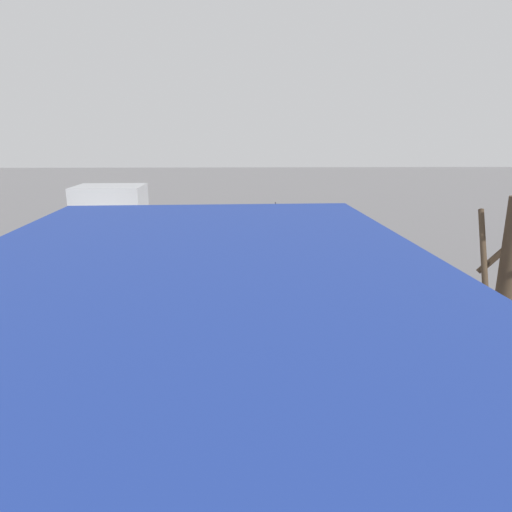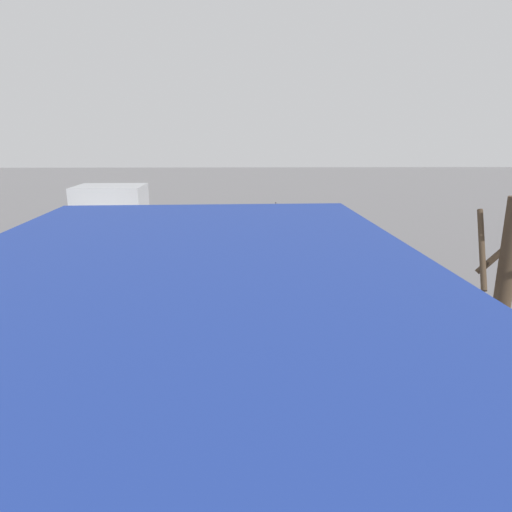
{
  "view_description": "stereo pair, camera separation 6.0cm",
  "coord_description": "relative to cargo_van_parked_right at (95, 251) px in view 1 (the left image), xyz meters",
  "views": [
    {
      "loc": [
        -0.02,
        11.5,
        3.97
      ],
      "look_at": [
        -0.29,
        0.68,
        1.05
      ],
      "focal_mm": 31.77,
      "sensor_mm": 36.0,
      "label": 1
    },
    {
      "loc": [
        -0.07,
        11.5,
        3.97
      ],
      "look_at": [
        -0.29,
        0.68,
        1.05
      ],
      "focal_mm": 31.77,
      "sensor_mm": 36.0,
      "label": 2
    }
  ],
  "objects": [
    {
      "name": "cargo_van_parked_right",
      "position": [
        0.0,
        0.0,
        0.0
      ],
      "size": [
        2.25,
        5.37,
        2.6
      ],
      "color": "#B7BABF",
      "rests_on": "ground"
    },
    {
      "name": "ground_plane",
      "position": [
        -3.69,
        -0.56,
        -1.18
      ],
      "size": [
        90.0,
        90.0,
        0.0
      ],
      "primitive_type": "plane",
      "color": "slate"
    },
    {
      "name": "slush_patch_under_van",
      "position": [
        -3.92,
        5.86,
        -1.18
      ],
      "size": [
        2.11,
        2.11,
        0.01
      ],
      "primitive_type": "cylinder",
      "color": "silver",
      "rests_on": "ground"
    },
    {
      "name": "shopping_cart_vendor",
      "position": [
        -4.54,
        -0.41,
        -0.61
      ],
      "size": [
        0.79,
        0.95,
        1.04
      ],
      "color": "#B2B2B7",
      "rests_on": "ground"
    },
    {
      "name": "slush_patch_far_side",
      "position": [
        0.35,
        2.3,
        -1.18
      ],
      "size": [
        1.25,
        1.25,
        0.01
      ],
      "primitive_type": "cylinder",
      "color": "#999BA0",
      "rests_on": "ground"
    },
    {
      "name": "bare_tree_near",
      "position": [
        -7.44,
        4.91,
        0.56
      ],
      "size": [
        1.18,
        1.24,
        3.47
      ],
      "color": "#423323",
      "rests_on": "ground"
    },
    {
      "name": "pedestrian_black_side",
      "position": [
        -5.55,
        0.49,
        0.41
      ],
      "size": [
        1.04,
        1.04,
        2.15
      ],
      "color": "black",
      "rests_on": "ground"
    },
    {
      "name": "pedestrian_far_side",
      "position": [
        -4.07,
        0.4,
        0.39
      ],
      "size": [
        1.04,
        1.04,
        2.15
      ],
      "color": "black",
      "rests_on": "ground"
    },
    {
      "name": "pedestrian_white_side",
      "position": [
        -5.26,
        -0.88,
        0.41
      ],
      "size": [
        1.04,
        1.04,
        2.15
      ],
      "color": "black",
      "rests_on": "ground"
    },
    {
      "name": "hand_dolly_boxes",
      "position": [
        -3.45,
        -0.5,
        -0.4
      ],
      "size": [
        0.58,
        0.75,
        1.33
      ],
      "color": "#515156",
      "rests_on": "ground"
    },
    {
      "name": "pedestrian_pink_side",
      "position": [
        -4.54,
        -1.59,
        0.39
      ],
      "size": [
        1.04,
        1.04,
        2.15
      ],
      "color": "black",
      "rests_on": "ground"
    },
    {
      "name": "slush_patch_near_cluster",
      "position": [
        -0.56,
        5.55,
        -1.18
      ],
      "size": [
        2.65,
        2.65,
        0.01
      ],
      "primitive_type": "cylinder",
      "color": "#999BA0",
      "rests_on": "ground"
    }
  ]
}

